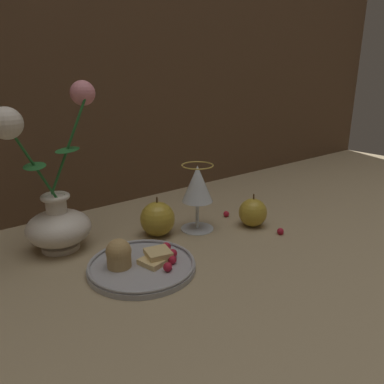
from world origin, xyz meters
name	(u,v)px	position (x,y,z in m)	size (l,w,h in m)	color
ground_plane	(167,244)	(0.00, 0.00, 0.00)	(2.40, 2.40, 0.00)	#9E8966
vase	(55,206)	(-0.18, 0.12, 0.09)	(0.20, 0.13, 0.33)	silver
plate_with_pastries	(139,263)	(-0.10, -0.05, 0.01)	(0.20, 0.20, 0.06)	#A3A3A8
wine_glass	(197,187)	(0.10, 0.02, 0.10)	(0.07, 0.07, 0.15)	silver
apple_beside_vase	(253,212)	(0.21, -0.04, 0.03)	(0.07, 0.07, 0.08)	#B2932D
apple_near_glass	(158,219)	(0.01, 0.05, 0.04)	(0.08, 0.08, 0.09)	#B2932D
berry_near_plate	(280,231)	(0.22, -0.11, 0.01)	(0.01, 0.01, 0.01)	#AD192D
berry_front_center	(226,214)	(0.20, 0.04, 0.01)	(0.01, 0.01, 0.01)	#AD192D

